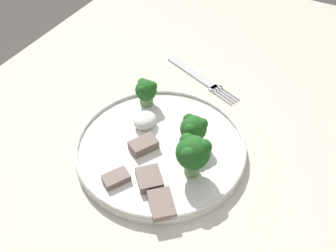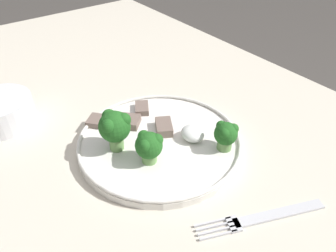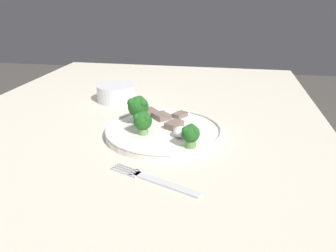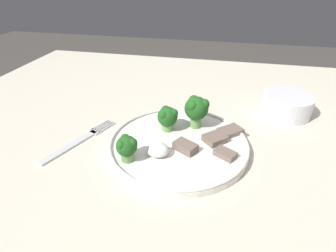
# 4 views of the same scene
# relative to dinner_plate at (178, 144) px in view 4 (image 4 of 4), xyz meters

# --- Properties ---
(table) EXTENTS (1.37, 0.97, 0.77)m
(table) POSITION_rel_dinner_plate_xyz_m (0.06, 0.09, -0.11)
(table) COLOR beige
(table) RESTS_ON ground_plane
(dinner_plate) EXTENTS (0.27, 0.27, 0.02)m
(dinner_plate) POSITION_rel_dinner_plate_xyz_m (0.00, 0.00, 0.00)
(dinner_plate) COLOR white
(dinner_plate) RESTS_ON table
(fork) EXTENTS (0.09, 0.18, 0.00)m
(fork) POSITION_rel_dinner_plate_xyz_m (-0.20, -0.02, -0.01)
(fork) COLOR silver
(fork) RESTS_ON table
(cream_bowl) EXTENTS (0.12, 0.12, 0.05)m
(cream_bowl) POSITION_rel_dinner_plate_xyz_m (0.23, 0.19, 0.01)
(cream_bowl) COLOR silver
(cream_bowl) RESTS_ON table
(broccoli_floret_near_rim_left) EXTENTS (0.04, 0.04, 0.05)m
(broccoli_floret_near_rim_left) POSITION_rel_dinner_plate_xyz_m (-0.03, 0.04, 0.03)
(broccoli_floret_near_rim_left) COLOR #709E56
(broccoli_floret_near_rim_left) RESTS_ON dinner_plate
(broccoli_floret_center_left) EXTENTS (0.05, 0.05, 0.07)m
(broccoli_floret_center_left) POSITION_rel_dinner_plate_xyz_m (0.02, 0.07, 0.05)
(broccoli_floret_center_left) COLOR #709E56
(broccoli_floret_center_left) RESTS_ON dinner_plate
(broccoli_floret_back_left) EXTENTS (0.04, 0.04, 0.05)m
(broccoli_floret_back_left) POSITION_rel_dinner_plate_xyz_m (-0.08, -0.07, 0.03)
(broccoli_floret_back_left) COLOR #709E56
(broccoli_floret_back_left) RESTS_ON dinner_plate
(meat_slice_front_slice) EXTENTS (0.05, 0.05, 0.01)m
(meat_slice_front_slice) POSITION_rel_dinner_plate_xyz_m (0.07, 0.02, 0.01)
(meat_slice_front_slice) COLOR #756056
(meat_slice_front_slice) RESTS_ON dinner_plate
(meat_slice_middle_slice) EXTENTS (0.04, 0.04, 0.01)m
(meat_slice_middle_slice) POSITION_rel_dinner_plate_xyz_m (0.09, -0.02, 0.01)
(meat_slice_middle_slice) COLOR #756056
(meat_slice_middle_slice) RESTS_ON dinner_plate
(meat_slice_rear_slice) EXTENTS (0.06, 0.06, 0.01)m
(meat_slice_rear_slice) POSITION_rel_dinner_plate_xyz_m (0.10, 0.05, 0.01)
(meat_slice_rear_slice) COLOR #756056
(meat_slice_rear_slice) RESTS_ON dinner_plate
(meat_slice_edge_slice) EXTENTS (0.05, 0.04, 0.02)m
(meat_slice_edge_slice) POSITION_rel_dinner_plate_xyz_m (0.02, -0.02, 0.01)
(meat_slice_edge_slice) COLOR #756056
(meat_slice_edge_slice) RESTS_ON dinner_plate
(sauce_dollop) EXTENTS (0.04, 0.04, 0.02)m
(sauce_dollop) POSITION_rel_dinner_plate_xyz_m (-0.03, -0.05, 0.01)
(sauce_dollop) COLOR white
(sauce_dollop) RESTS_ON dinner_plate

